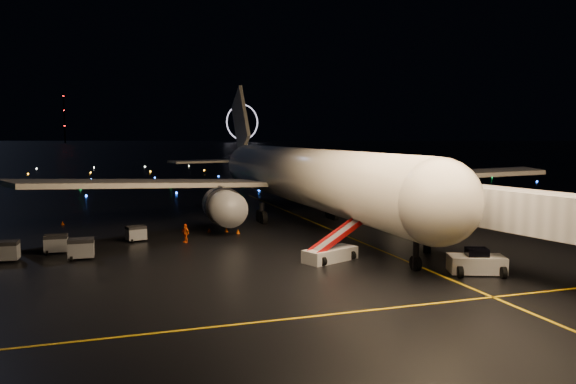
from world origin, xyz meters
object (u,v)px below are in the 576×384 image
object	(u,v)px
baggage_cart_0	(136,234)
pushback_tug	(477,261)
baggage_cart_1	(56,244)
baggage_cart_2	(81,249)
baggage_cart_3	(5,252)
belt_loader	(330,241)
airliner	(293,145)
crew_c	(185,233)

from	to	relation	value
baggage_cart_0	pushback_tug	bearing A→B (deg)	-58.73
baggage_cart_1	baggage_cart_2	size ratio (longest dim) A/B	0.93
pushback_tug	baggage_cart_3	xyz separation A→B (m)	(-34.88, 15.59, -0.12)
belt_loader	baggage_cart_3	size ratio (longest dim) A/B	3.51
baggage_cart_2	baggage_cart_3	distance (m)	6.04
airliner	belt_loader	xyz separation A→B (m)	(-4.60, -23.43, -7.60)
crew_c	baggage_cart_2	xyz separation A→B (m)	(-9.48, -4.78, -0.04)
belt_loader	baggage_cart_1	size ratio (longest dim) A/B	3.68
crew_c	baggage_cart_1	world-z (taller)	crew_c
airliner	baggage_cart_0	bearing A→B (deg)	-155.58
baggage_cart_2	baggage_cart_0	bearing A→B (deg)	56.44
baggage_cart_1	belt_loader	bearing A→B (deg)	-23.25
airliner	pushback_tug	distance (m)	32.30
pushback_tug	crew_c	size ratio (longest dim) A/B	2.22
pushback_tug	baggage_cart_0	xyz separation A→B (m)	(-24.04, 21.54, -0.22)
pushback_tug	belt_loader	size ratio (longest dim) A/B	0.58
pushback_tug	baggage_cart_1	xyz separation A→B (m)	(-31.15, 17.97, -0.16)
baggage_cart_0	baggage_cart_3	bearing A→B (deg)	-168.11
belt_loader	baggage_cart_3	xyz separation A→B (m)	(-25.89, 8.13, -0.87)
belt_loader	baggage_cart_2	world-z (taller)	belt_loader
pushback_tug	baggage_cart_0	world-z (taller)	pushback_tug
pushback_tug	crew_c	bearing A→B (deg)	156.30
baggage_cart_2	baggage_cart_3	world-z (taller)	baggage_cart_2
airliner	baggage_cart_3	world-z (taller)	airliner
airliner	baggage_cart_2	distance (m)	30.60
baggage_cart_1	baggage_cart_3	world-z (taller)	baggage_cart_3
baggage_cart_1	baggage_cart_2	world-z (taller)	baggage_cart_2
pushback_tug	baggage_cart_0	distance (m)	32.28
pushback_tug	crew_c	distance (m)	27.49
crew_c	baggage_cart_1	distance (m)	11.80
pushback_tug	crew_c	world-z (taller)	pushback_tug
airliner	baggage_cart_0	xyz separation A→B (m)	(-19.65, -9.35, -8.57)
baggage_cart_2	baggage_cart_3	size ratio (longest dim) A/B	1.02
pushback_tug	baggage_cart_1	world-z (taller)	pushback_tug
baggage_cart_1	baggage_cart_3	xyz separation A→B (m)	(-3.74, -2.37, 0.04)
crew_c	baggage_cart_2	size ratio (longest dim) A/B	0.89
baggage_cart_3	baggage_cart_1	bearing A→B (deg)	36.72
airliner	baggage_cart_1	distance (m)	30.91
belt_loader	baggage_cart_3	distance (m)	27.15
baggage_cart_0	baggage_cart_2	xyz separation A→B (m)	(-4.88, -6.88, 0.12)
baggage_cart_0	baggage_cart_3	world-z (taller)	baggage_cart_3
airliner	baggage_cart_2	bearing A→B (deg)	-147.53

